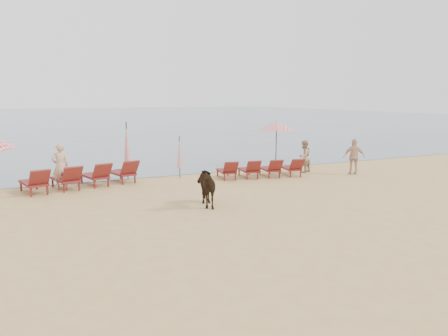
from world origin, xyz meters
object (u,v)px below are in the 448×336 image
at_px(lounger_cluster_right, 261,169).
at_px(beachgoer_right_b, 354,157).
at_px(umbrella_closed_left, 127,144).
at_px(lounger_cluster_left, 82,176).
at_px(umbrella_closed_right, 179,152).
at_px(cow, 204,186).
at_px(beachgoer_left, 60,166).
at_px(umbrella_open_right, 277,126).
at_px(beachgoer_right_a, 304,156).

height_order(lounger_cluster_right, beachgoer_right_b, beachgoer_right_b).
bearing_deg(umbrella_closed_left, lounger_cluster_right, -21.46).
bearing_deg(lounger_cluster_left, beachgoer_right_b, -24.11).
distance_m(umbrella_closed_left, umbrella_closed_right, 2.42).
relative_size(umbrella_closed_left, cow, 1.58).
bearing_deg(umbrella_closed_right, beachgoer_left, -176.90).
height_order(lounger_cluster_right, umbrella_closed_left, umbrella_closed_left).
bearing_deg(umbrella_closed_left, umbrella_closed_right, -17.36).
bearing_deg(umbrella_open_right, beachgoer_right_b, -61.12).
bearing_deg(umbrella_closed_left, beachgoer_right_b, -18.63).
relative_size(umbrella_open_right, beachgoer_right_b, 1.41).
relative_size(lounger_cluster_right, umbrella_closed_right, 2.08).
bearing_deg(umbrella_closed_left, beachgoer_left, -161.53).
xyz_separation_m(lounger_cluster_right, beachgoer_right_a, (2.70, 0.34, 0.39)).
relative_size(lounger_cluster_right, beachgoer_right_a, 2.52).
relative_size(umbrella_closed_left, beachgoer_right_b, 1.51).
distance_m(beachgoer_right_a, beachgoer_right_b, 2.41).
relative_size(umbrella_open_right, beachgoer_right_a, 1.51).
xyz_separation_m(lounger_cluster_right, umbrella_closed_left, (-5.75, 2.26, 1.20)).
bearing_deg(umbrella_open_right, lounger_cluster_right, -132.41).
xyz_separation_m(lounger_cluster_left, beachgoer_left, (-0.83, 0.16, 0.45)).
relative_size(umbrella_open_right, beachgoer_left, 1.29).
distance_m(lounger_cluster_right, umbrella_closed_left, 6.29).
xyz_separation_m(lounger_cluster_right, umbrella_closed_right, (-3.47, 1.55, 0.78)).
relative_size(umbrella_closed_right, beachgoer_right_a, 1.21).
bearing_deg(cow, lounger_cluster_left, 134.93).
height_order(lounger_cluster_left, umbrella_closed_right, umbrella_closed_right).
bearing_deg(beachgoer_left, lounger_cluster_right, 160.45).
xyz_separation_m(cow, beachgoer_right_a, (7.22, 4.26, 0.11)).
bearing_deg(beachgoer_left, cow, 117.76).
distance_m(umbrella_closed_right, beachgoer_right_a, 6.30).
bearing_deg(beachgoer_right_a, lounger_cluster_left, -26.40).
height_order(lounger_cluster_left, umbrella_open_right, umbrella_open_right).
xyz_separation_m(lounger_cluster_left, umbrella_closed_right, (4.44, 0.44, 0.71)).
height_order(umbrella_closed_left, umbrella_closed_right, umbrella_closed_left).
bearing_deg(lounger_cluster_right, umbrella_open_right, 56.39).
distance_m(umbrella_closed_right, beachgoer_right_b, 8.48).
xyz_separation_m(umbrella_closed_right, beachgoer_right_b, (8.01, -2.76, -0.34)).
height_order(umbrella_closed_right, cow, umbrella_closed_right).
distance_m(lounger_cluster_right, cow, 5.99).
xyz_separation_m(umbrella_closed_left, umbrella_closed_right, (2.28, -0.71, -0.42)).
relative_size(umbrella_closed_right, cow, 1.18).
distance_m(lounger_cluster_left, umbrella_open_right, 10.65).
relative_size(beachgoer_right_a, beachgoer_right_b, 0.93).
height_order(umbrella_closed_right, beachgoer_right_a, umbrella_closed_right).
bearing_deg(cow, umbrella_open_right, 54.08).
xyz_separation_m(cow, beachgoer_left, (-4.21, 5.18, 0.25)).
height_order(beachgoer_right_a, beachgoer_right_b, beachgoer_right_b).
distance_m(umbrella_closed_left, beachgoer_right_a, 8.70).
height_order(beachgoer_left, beachgoer_right_a, beachgoer_left).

